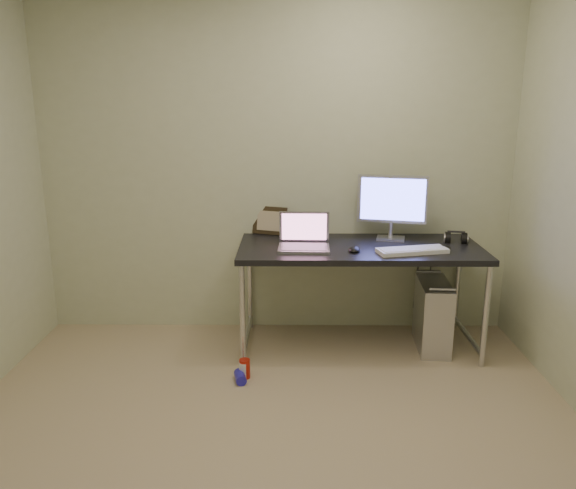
{
  "coord_description": "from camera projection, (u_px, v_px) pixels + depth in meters",
  "views": [
    {
      "loc": [
        0.12,
        -2.4,
        1.75
      ],
      "look_at": [
        0.09,
        1.03,
        0.85
      ],
      "focal_mm": 35.0,
      "sensor_mm": 36.0,
      "label": 1
    }
  ],
  "objects": [
    {
      "name": "laptop",
      "position": [
        304.0,
        240.0,
        3.85
      ],
      "size": [
        0.35,
        0.29,
        0.24
      ],
      "rotation": [
        0.0,
        0.0,
        -0.03
      ],
      "color": "silver",
      "rests_on": "desk"
    },
    {
      "name": "picture_frame",
      "position": [
        270.0,
        221.0,
        4.22
      ],
      "size": [
        0.27,
        0.16,
        0.21
      ],
      "primitive_type": "cube",
      "rotation": [
        -0.21,
        0.0,
        -0.33
      ],
      "color": "black",
      "rests_on": "desk"
    },
    {
      "name": "headphones",
      "position": [
        456.0,
        239.0,
        4.0
      ],
      "size": [
        0.17,
        0.1,
        0.1
      ],
      "rotation": [
        0.0,
        0.0,
        -0.21
      ],
      "color": "black",
      "rests_on": "desk"
    },
    {
      "name": "desk",
      "position": [
        360.0,
        256.0,
        3.93
      ],
      "size": [
        1.68,
        0.74,
        0.75
      ],
      "color": "black",
      "rests_on": "ground"
    },
    {
      "name": "mouse_left",
      "position": [
        354.0,
        248.0,
        3.77
      ],
      "size": [
        0.09,
        0.13,
        0.04
      ],
      "primitive_type": "ellipsoid",
      "rotation": [
        0.0,
        0.0,
        -0.14
      ],
      "color": "black",
      "rests_on": "desk"
    },
    {
      "name": "keyboard",
      "position": [
        412.0,
        251.0,
        3.74
      ],
      "size": [
        0.49,
        0.25,
        0.03
      ],
      "primitive_type": "cube",
      "rotation": [
        0.0,
        0.0,
        0.22
      ],
      "color": "white",
      "rests_on": "desk"
    },
    {
      "name": "can_white",
      "position": [
        244.0,
        370.0,
        3.6
      ],
      "size": [
        0.08,
        0.08,
        0.11
      ],
      "primitive_type": "cylinder",
      "rotation": [
        0.0,
        0.0,
        -0.46
      ],
      "color": "silver",
      "rests_on": "ground"
    },
    {
      "name": "cable_b",
      "position": [
        429.0,
        283.0,
        4.29
      ],
      "size": [
        0.02,
        0.11,
        0.71
      ],
      "primitive_type": "cylinder",
      "rotation": [
        0.14,
        0.0,
        0.09
      ],
      "color": "black",
      "rests_on": "ground"
    },
    {
      "name": "webcam",
      "position": [
        297.0,
        224.0,
        4.15
      ],
      "size": [
        0.05,
        0.04,
        0.13
      ],
      "rotation": [
        0.0,
        0.0,
        -0.06
      ],
      "color": "silver",
      "rests_on": "desk"
    },
    {
      "name": "monitor",
      "position": [
        392.0,
        202.0,
        4.03
      ],
      "size": [
        0.49,
        0.18,
        0.47
      ],
      "rotation": [
        0.0,
        0.0,
        -0.22
      ],
      "color": "silver",
      "rests_on": "desk"
    },
    {
      "name": "mouse_right",
      "position": [
        445.0,
        247.0,
        3.81
      ],
      "size": [
        0.09,
        0.13,
        0.04
      ],
      "primitive_type": "ellipsoid",
      "rotation": [
        0.0,
        0.0,
        0.12
      ],
      "color": "black",
      "rests_on": "desk"
    },
    {
      "name": "wall_back",
      "position": [
        277.0,
        168.0,
        4.15
      ],
      "size": [
        3.5,
        0.02,
        2.5
      ],
      "primitive_type": "cube",
      "color": "beige",
      "rests_on": "ground"
    },
    {
      "name": "can_blue",
      "position": [
        240.0,
        377.0,
        3.56
      ],
      "size": [
        0.09,
        0.13,
        0.07
      ],
      "primitive_type": "cylinder",
      "rotation": [
        1.57,
        0.0,
        0.22
      ],
      "color": "#2620C0",
      "rests_on": "ground"
    },
    {
      "name": "floor",
      "position": [
        268.0,
        464.0,
        2.77
      ],
      "size": [
        3.5,
        3.5,
        0.0
      ],
      "primitive_type": "plane",
      "color": "tan",
      "rests_on": "ground"
    },
    {
      "name": "can_red",
      "position": [
        245.0,
        369.0,
        3.61
      ],
      "size": [
        0.08,
        0.08,
        0.13
      ],
      "primitive_type": "cylinder",
      "rotation": [
        0.0,
        0.0,
        -0.19
      ],
      "color": "#AD1A0D",
      "rests_on": "ground"
    },
    {
      "name": "tower_computer",
      "position": [
        433.0,
        315.0,
        4.01
      ],
      "size": [
        0.24,
        0.48,
        0.52
      ],
      "rotation": [
        0.0,
        0.0,
        -0.07
      ],
      "color": "#BABABF",
      "rests_on": "ground"
    },
    {
      "name": "cable_a",
      "position": [
        417.0,
        279.0,
        4.3
      ],
      "size": [
        0.01,
        0.16,
        0.69
      ],
      "primitive_type": "cylinder",
      "rotation": [
        0.21,
        0.0,
        0.0
      ],
      "color": "black",
      "rests_on": "ground"
    }
  ]
}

